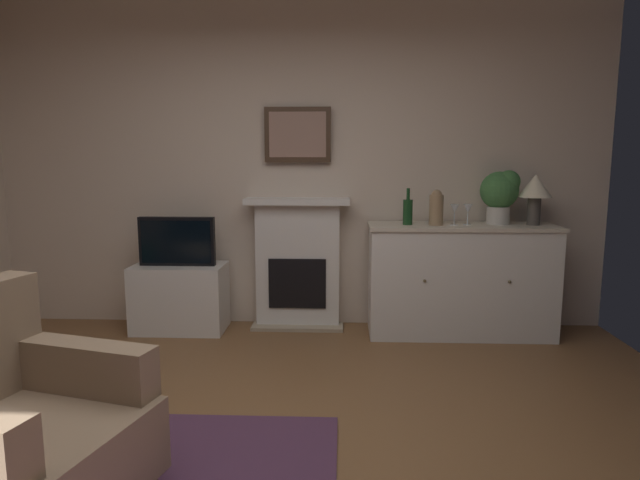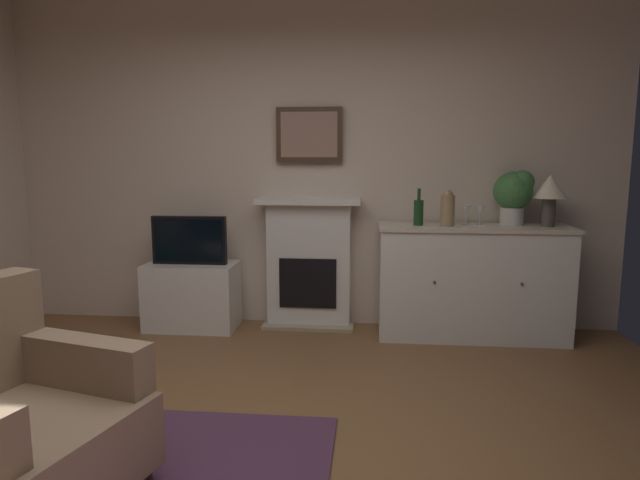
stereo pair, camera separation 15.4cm
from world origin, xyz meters
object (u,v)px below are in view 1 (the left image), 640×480
Objects in this scene: tv_set at (177,241)px; potted_plant_small at (501,192)px; armchair at (8,431)px; wine_glass_center at (468,210)px; framed_picture at (298,135)px; fireplace_unit at (298,263)px; table_lamp at (535,190)px; wine_bottle at (408,211)px; vase_decorative at (436,208)px; sideboard_cabinet at (460,280)px; wine_glass_left at (455,210)px; tv_cabinet at (180,298)px.

potted_plant_small reaches higher than tv_set.
armchair is (0.06, -2.39, -0.37)m from tv_set.
framed_picture is at bearing 170.40° from wine_glass_center.
fireplace_unit is 2.00m from table_lamp.
wine_bottle reaches higher than tv_set.
framed_picture is 1.28m from vase_decorative.
fireplace_unit is 1.01m from tv_set.
fireplace_unit is at bearing 172.25° from wine_glass_center.
potted_plant_small is at bearing -6.20° from framed_picture.
tv_set is at bearing -179.84° from table_lamp.
armchair is (-2.02, -2.35, -0.66)m from vase_decorative.
wine_bottle is 0.76m from potted_plant_small.
potted_plant_small is (1.63, -0.13, 0.61)m from fireplace_unit.
vase_decorative is (-0.22, -0.05, 0.59)m from sideboard_cabinet.
armchair is (-0.91, -2.62, -1.24)m from framed_picture.
table_lamp is 2.89m from tv_set.
wine_glass_left reaches higher than sideboard_cabinet.
sideboard_cabinet is at bearing 25.87° from wine_glass_left.
vase_decorative is (1.11, -0.27, -0.58)m from framed_picture.
wine_bottle is at bearing 178.33° from wine_glass_left.
tv_cabinet is (-0.97, -0.21, -1.34)m from framed_picture.
fireplace_unit is 3.79× the size of wine_bottle.
wine_glass_left is at bearing -1.29° from tv_cabinet.
sideboard_cabinet is 0.58m from wine_glass_left.
fireplace_unit is 0.74× the size of sideboard_cabinet.
table_lamp reaches higher than wine_glass_center.
potted_plant_small reaches higher than wine_glass_center.
wine_glass_left is at bearing -167.83° from potted_plant_small.
vase_decorative reaches higher than armchair.
tv_set is at bearing -166.69° from framed_picture.
potted_plant_small reaches higher than armchair.
wine_glass_center is at bearing -7.75° from fireplace_unit.
framed_picture reaches higher than vase_decorative.
wine_bottle is 0.30× the size of armchair.
potted_plant_small is at bearing -4.62° from fireplace_unit.
wine_bottle is 0.47× the size of tv_set.
tv_cabinet is at bearing -167.99° from framed_picture.
vase_decorative is 0.29× the size of armchair.
potted_plant_small is at bearing 11.56° from wine_glass_center.
tv_cabinet is at bearing 91.46° from armchair.
tv_set is (-2.23, 0.03, -0.27)m from wine_glass_left.
potted_plant_small is 3.62m from armchair.
framed_picture is at bearing 173.27° from table_lamp.
wine_bottle is at bearing -12.76° from fireplace_unit.
framed_picture is 0.56× the size of armchair.
wine_glass_center is 0.26m from vase_decorative.
potted_plant_small is at bearing 10.38° from vase_decorative.
framed_picture is at bearing 164.51° from wine_bottle.
table_lamp is (1.88, -0.22, -0.44)m from framed_picture.
tv_set is at bearing -179.80° from sideboard_cabinet.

